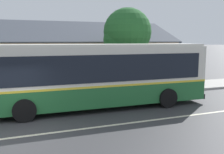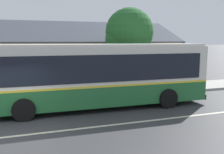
% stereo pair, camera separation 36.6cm
% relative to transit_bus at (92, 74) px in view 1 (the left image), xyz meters
% --- Properties ---
extents(ground_plane, '(300.00, 300.00, 0.00)m').
position_rel_transit_bus_xyz_m(ground_plane, '(-3.82, -2.90, -1.76)').
color(ground_plane, '#38383A').
extents(sidewalk_far, '(60.00, 3.00, 0.15)m').
position_rel_transit_bus_xyz_m(sidewalk_far, '(-3.82, 3.10, -1.68)').
color(sidewalk_far, '#ADAAA3').
rests_on(sidewalk_far, ground).
extents(lane_divider_stripe, '(60.00, 0.16, 0.01)m').
position_rel_transit_bus_xyz_m(lane_divider_stripe, '(-3.82, -2.90, -1.75)').
color(lane_divider_stripe, beige).
rests_on(lane_divider_stripe, ground).
extents(community_building, '(21.72, 9.27, 6.14)m').
position_rel_transit_bus_xyz_m(community_building, '(-1.46, 10.15, 0.02)').
color(community_building, tan).
rests_on(community_building, ground).
extents(transit_bus, '(12.14, 2.94, 3.27)m').
position_rel_transit_bus_xyz_m(transit_bus, '(0.00, 0.00, 0.00)').
color(transit_bus, '#236633').
rests_on(transit_bus, ground).
extents(street_tree_primary, '(3.32, 3.28, 5.67)m').
position_rel_transit_bus_xyz_m(street_tree_primary, '(3.49, 3.78, 2.14)').
color(street_tree_primary, '#4C3828').
rests_on(street_tree_primary, ground).
extents(bus_stop_sign, '(0.36, 0.07, 2.40)m').
position_rel_transit_bus_xyz_m(bus_stop_sign, '(6.89, 2.09, -0.11)').
color(bus_stop_sign, gray).
rests_on(bus_stop_sign, sidewalk_far).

